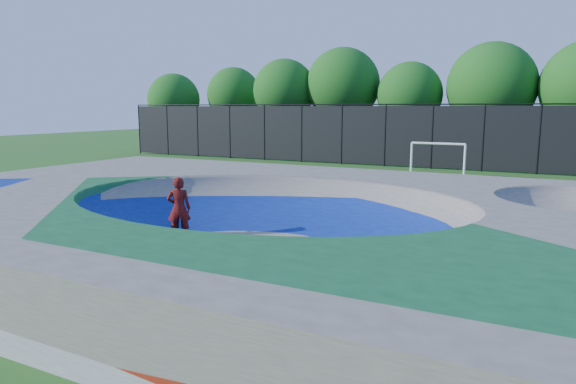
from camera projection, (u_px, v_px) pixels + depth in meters
name	position (u px, v px, depth m)	size (l,w,h in m)	color
ground	(265.00, 251.00, 13.75)	(120.00, 120.00, 0.00)	#215417
skate_deck	(265.00, 224.00, 13.63)	(22.00, 14.00, 1.50)	gray
skater	(179.00, 208.00, 14.83)	(0.67, 0.44, 1.83)	#A8160D
skateboard	(180.00, 238.00, 14.98)	(0.78, 0.22, 0.05)	black
soccer_goal	(438.00, 154.00, 27.68)	(2.94, 0.12, 1.94)	white
fence	(432.00, 135.00, 31.85)	(48.09, 0.09, 4.04)	black
treeline	(429.00, 90.00, 36.56)	(52.16, 6.88, 8.40)	#462C23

